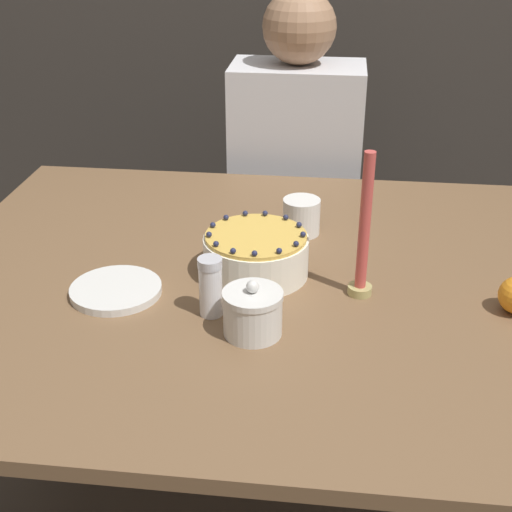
% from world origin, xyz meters
% --- Properties ---
extents(dining_table, '(1.45, 1.19, 0.77)m').
position_xyz_m(dining_table, '(0.00, 0.00, 0.67)').
color(dining_table, brown).
rests_on(dining_table, ground_plane).
extents(cake, '(0.22, 0.22, 0.11)m').
position_xyz_m(cake, '(-0.01, 0.01, 0.82)').
color(cake, white).
rests_on(cake, dining_table).
extents(sugar_bowl, '(0.11, 0.11, 0.11)m').
position_xyz_m(sugar_bowl, '(0.01, -0.22, 0.82)').
color(sugar_bowl, silver).
rests_on(sugar_bowl, dining_table).
extents(sugar_shaker, '(0.05, 0.05, 0.12)m').
position_xyz_m(sugar_shaker, '(-0.08, -0.16, 0.84)').
color(sugar_shaker, white).
rests_on(sugar_shaker, dining_table).
extents(plate_stack, '(0.19, 0.19, 0.02)m').
position_xyz_m(plate_stack, '(-0.28, -0.11, 0.78)').
color(plate_stack, silver).
rests_on(plate_stack, dining_table).
extents(candle, '(0.05, 0.05, 0.30)m').
position_xyz_m(candle, '(0.21, -0.05, 0.90)').
color(candle, tan).
rests_on(candle, dining_table).
extents(cup, '(0.09, 0.09, 0.09)m').
position_xyz_m(cup, '(0.07, 0.22, 0.82)').
color(cup, white).
rests_on(cup, dining_table).
extents(person_man_blue_shirt, '(0.40, 0.34, 1.26)m').
position_xyz_m(person_man_blue_shirt, '(0.02, 0.80, 0.55)').
color(person_man_blue_shirt, '#595960').
rests_on(person_man_blue_shirt, ground_plane).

